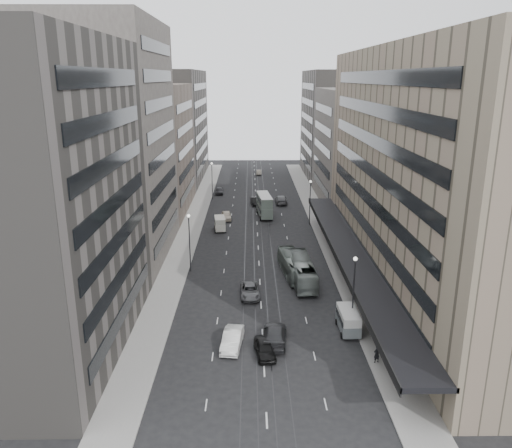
{
  "coord_description": "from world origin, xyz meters",
  "views": [
    {
      "loc": [
        -1.25,
        -53.67,
        26.28
      ],
      "look_at": [
        -0.42,
        16.52,
        5.57
      ],
      "focal_mm": 35.0,
      "sensor_mm": 36.0,
      "label": 1
    }
  ],
  "objects_px": {
    "double_decker": "(264,205)",
    "sedan_0": "(265,348)",
    "sedan_1": "(232,339)",
    "bus_near": "(293,265)",
    "bus_far": "(302,271)",
    "pedestrian": "(377,354)",
    "sedan_2": "(250,291)",
    "vw_microbus": "(348,320)",
    "panel_van": "(220,223)"
  },
  "relations": [
    {
      "from": "sedan_1",
      "to": "sedan_2",
      "type": "height_order",
      "value": "sedan_1"
    },
    {
      "from": "sedan_0",
      "to": "double_decker",
      "type": "bearing_deg",
      "value": 80.5
    },
    {
      "from": "bus_near",
      "to": "sedan_0",
      "type": "bearing_deg",
      "value": 70.9
    },
    {
      "from": "double_decker",
      "to": "sedan_1",
      "type": "relative_size",
      "value": 1.58
    },
    {
      "from": "sedan_1",
      "to": "pedestrian",
      "type": "xyz_separation_m",
      "value": [
        13.84,
        -3.25,
        0.18
      ]
    },
    {
      "from": "bus_far",
      "to": "sedan_2",
      "type": "relative_size",
      "value": 2.2
    },
    {
      "from": "vw_microbus",
      "to": "sedan_2",
      "type": "bearing_deg",
      "value": 138.26
    },
    {
      "from": "bus_near",
      "to": "panel_van",
      "type": "xyz_separation_m",
      "value": [
        -11.21,
        20.9,
        -0.07
      ]
    },
    {
      "from": "double_decker",
      "to": "panel_van",
      "type": "xyz_separation_m",
      "value": [
        -8.17,
        -9.24,
        -0.99
      ]
    },
    {
      "from": "bus_near",
      "to": "sedan_2",
      "type": "bearing_deg",
      "value": 42.73
    },
    {
      "from": "sedan_1",
      "to": "sedan_2",
      "type": "xyz_separation_m",
      "value": [
        1.8,
        12.18,
        -0.14
      ]
    },
    {
      "from": "bus_near",
      "to": "pedestrian",
      "type": "bearing_deg",
      "value": 98.43
    },
    {
      "from": "bus_far",
      "to": "double_decker",
      "type": "xyz_separation_m",
      "value": [
        -4.11,
        32.55,
        0.78
      ]
    },
    {
      "from": "bus_near",
      "to": "sedan_1",
      "type": "distance_m",
      "value": 20.59
    },
    {
      "from": "bus_near",
      "to": "panel_van",
      "type": "height_order",
      "value": "bus_near"
    },
    {
      "from": "bus_near",
      "to": "vw_microbus",
      "type": "distance_m",
      "value": 16.69
    },
    {
      "from": "double_decker",
      "to": "bus_near",
      "type": "bearing_deg",
      "value": -90.53
    },
    {
      "from": "vw_microbus",
      "to": "pedestrian",
      "type": "bearing_deg",
      "value": -77.39
    },
    {
      "from": "panel_van",
      "to": "vw_microbus",
      "type": "bearing_deg",
      "value": -73.78
    },
    {
      "from": "bus_far",
      "to": "sedan_2",
      "type": "bearing_deg",
      "value": 31.07
    },
    {
      "from": "sedan_0",
      "to": "pedestrian",
      "type": "xyz_separation_m",
      "value": [
        10.61,
        -1.64,
        0.28
      ]
    },
    {
      "from": "bus_near",
      "to": "sedan_0",
      "type": "xyz_separation_m",
      "value": [
        -4.43,
        -20.71,
        -0.68
      ]
    },
    {
      "from": "bus_far",
      "to": "pedestrian",
      "type": "height_order",
      "value": "bus_far"
    },
    {
      "from": "vw_microbus",
      "to": "panel_van",
      "type": "xyz_separation_m",
      "value": [
        -15.87,
        36.92,
        -0.01
      ]
    },
    {
      "from": "double_decker",
      "to": "sedan_0",
      "type": "height_order",
      "value": "double_decker"
    },
    {
      "from": "sedan_2",
      "to": "bus_far",
      "type": "bearing_deg",
      "value": 30.4
    },
    {
      "from": "bus_near",
      "to": "vw_microbus",
      "type": "height_order",
      "value": "bus_near"
    },
    {
      "from": "sedan_1",
      "to": "pedestrian",
      "type": "bearing_deg",
      "value": -6.48
    },
    {
      "from": "double_decker",
      "to": "sedan_1",
      "type": "distance_m",
      "value": 49.48
    },
    {
      "from": "bus_near",
      "to": "bus_far",
      "type": "height_order",
      "value": "bus_far"
    },
    {
      "from": "vw_microbus",
      "to": "sedan_1",
      "type": "bearing_deg",
      "value": -166.83
    },
    {
      "from": "double_decker",
      "to": "pedestrian",
      "type": "relative_size",
      "value": 4.62
    },
    {
      "from": "panel_van",
      "to": "bus_far",
      "type": "bearing_deg",
      "value": -69.25
    },
    {
      "from": "vw_microbus",
      "to": "sedan_1",
      "type": "height_order",
      "value": "vw_microbus"
    },
    {
      "from": "sedan_1",
      "to": "panel_van",
      "type": "bearing_deg",
      "value": 101.82
    },
    {
      "from": "panel_van",
      "to": "sedan_0",
      "type": "bearing_deg",
      "value": -87.79
    },
    {
      "from": "bus_far",
      "to": "sedan_1",
      "type": "bearing_deg",
      "value": 60.42
    },
    {
      "from": "pedestrian",
      "to": "panel_van",
      "type": "bearing_deg",
      "value": -90.55
    },
    {
      "from": "panel_van",
      "to": "sedan_1",
      "type": "height_order",
      "value": "panel_van"
    },
    {
      "from": "bus_near",
      "to": "pedestrian",
      "type": "relative_size",
      "value": 5.81
    },
    {
      "from": "sedan_1",
      "to": "pedestrian",
      "type": "distance_m",
      "value": 14.21
    },
    {
      "from": "vw_microbus",
      "to": "panel_van",
      "type": "distance_m",
      "value": 40.19
    },
    {
      "from": "bus_far",
      "to": "pedestrian",
      "type": "distance_m",
      "value": 20.59
    },
    {
      "from": "sedan_1",
      "to": "pedestrian",
      "type": "height_order",
      "value": "pedestrian"
    },
    {
      "from": "panel_van",
      "to": "double_decker",
      "type": "bearing_deg",
      "value": 41.49
    },
    {
      "from": "bus_far",
      "to": "sedan_1",
      "type": "height_order",
      "value": "bus_far"
    },
    {
      "from": "sedan_2",
      "to": "pedestrian",
      "type": "relative_size",
      "value": 2.91
    },
    {
      "from": "panel_van",
      "to": "pedestrian",
      "type": "distance_m",
      "value": 46.61
    },
    {
      "from": "bus_far",
      "to": "double_decker",
      "type": "distance_m",
      "value": 32.82
    },
    {
      "from": "sedan_0",
      "to": "sedan_1",
      "type": "xyz_separation_m",
      "value": [
        -3.23,
        1.61,
        0.1
      ]
    }
  ]
}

